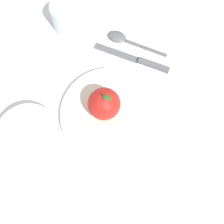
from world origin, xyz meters
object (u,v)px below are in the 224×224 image
side_bowl (28,134)px  spoon (123,39)px  apple (104,103)px  knife (138,60)px  cup (66,16)px  dinner_plate (112,114)px

side_bowl → spoon: bearing=86.3°
apple → side_bowl: (-0.10, -0.14, -0.03)m
apple → knife: 0.17m
side_bowl → knife: side_bowl is taller
side_bowl → spoon: (0.02, 0.33, -0.02)m
apple → cup: (-0.22, 0.14, -0.01)m
cup → knife: 0.21m
apple → side_bowl: apple is taller
dinner_plate → cup: (-0.24, 0.14, 0.03)m
dinner_plate → cup: size_ratio=3.15×
dinner_plate → apple: (-0.02, -0.01, 0.04)m
apple → side_bowl: size_ratio=0.64×
dinner_plate → side_bowl: side_bowl is taller
dinner_plate → apple: 0.05m
dinner_plate → knife: bearing=101.2°
side_bowl → cup: cup is taller
knife → apple: bearing=-85.7°
knife → spoon: (-0.07, 0.03, 0.00)m
apple → knife: (-0.01, 0.16, -0.05)m
spoon → cup: bearing=-161.7°
dinner_plate → side_bowl: 0.19m
knife → spoon: 0.07m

